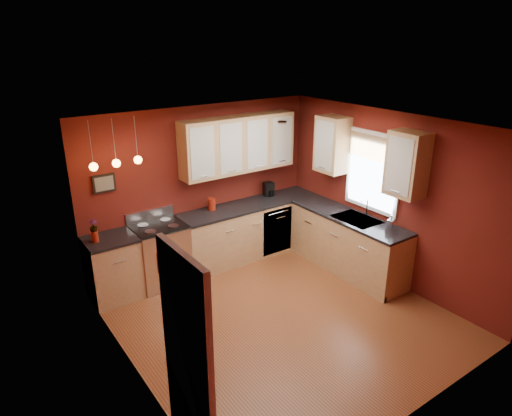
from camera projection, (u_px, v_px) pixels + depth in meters
floor at (281, 317)px, 6.22m from camera, size 4.20×4.20×0.00m
ceiling at (285, 127)px, 5.28m from camera, size 4.00×4.20×0.02m
wall_back at (202, 187)px, 7.35m from camera, size 4.00×0.02×2.60m
wall_front at (426, 305)px, 4.15m from camera, size 4.00×0.02×2.60m
wall_left at (130, 275)px, 4.67m from camera, size 0.02×4.20×2.60m
wall_right at (387, 199)px, 6.83m from camera, size 0.02×4.20×2.60m
base_cabinets_back_left at (113, 269)px, 6.54m from camera, size 0.70×0.60×0.90m
base_cabinets_back_right at (250, 230)px, 7.82m from camera, size 2.54×0.60×0.90m
base_cabinets_right at (347, 244)px, 7.31m from camera, size 0.60×2.10×0.90m
counter_back_left at (110, 239)px, 6.37m from camera, size 0.70×0.62×0.04m
counter_back_right at (250, 205)px, 7.65m from camera, size 2.54×0.62×0.04m
counter_right at (349, 217)px, 7.14m from camera, size 0.62×2.10×0.04m
gas_range at (160, 254)px, 6.92m from camera, size 0.76×0.64×1.11m
dishwasher_front at (277, 231)px, 7.80m from camera, size 0.60×0.02×0.80m
sink at (357, 220)px, 7.03m from camera, size 0.50×0.70×0.33m
window at (373, 169)px, 6.90m from camera, size 0.06×1.02×1.22m
door_left_wall at (188, 359)px, 3.87m from camera, size 0.12×0.82×2.05m
upper_cabinets_back at (238, 144)px, 7.31m from camera, size 2.00×0.35×0.90m
upper_cabinets_right at (367, 154)px, 6.75m from camera, size 0.35×1.95×0.90m
wall_picture at (104, 183)px, 6.38m from camera, size 0.32×0.03×0.26m
pendant_lights at (116, 163)px, 6.05m from camera, size 0.71×0.11×0.66m
red_canister at (212, 204)px, 7.35m from camera, size 0.13×0.13×0.20m
red_vase at (95, 237)px, 6.22m from camera, size 0.10×0.10×0.16m
flowers at (93, 226)px, 6.17m from camera, size 0.11×0.11×0.19m
coffee_maker at (269, 190)px, 7.99m from camera, size 0.20×0.20×0.25m
soap_pump at (391, 222)px, 6.62m from camera, size 0.11×0.12×0.22m
dish_towel at (165, 261)px, 6.62m from camera, size 0.24×0.02×0.33m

